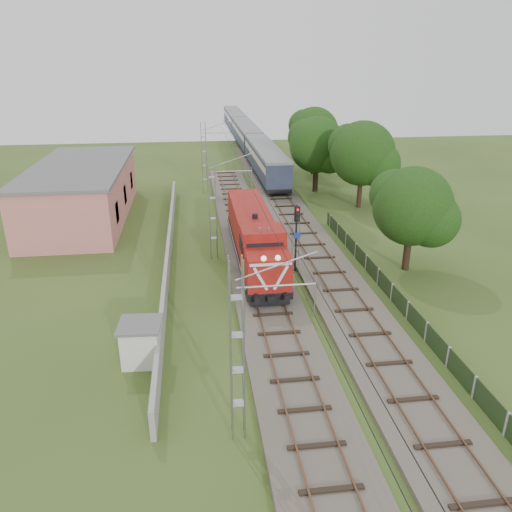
{
  "coord_description": "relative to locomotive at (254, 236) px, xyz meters",
  "views": [
    {
      "loc": [
        -4.39,
        -24.54,
        14.73
      ],
      "look_at": [
        -0.4,
        6.4,
        2.2
      ],
      "focal_mm": 35.0,
      "sensor_mm": 36.0,
      "label": 1
    }
  ],
  "objects": [
    {
      "name": "track_side",
      "position": [
        5.0,
        9.45,
        -1.97
      ],
      "size": [
        4.2,
        80.0,
        0.45
      ],
      "color": "#6B6054",
      "rests_on": "ground"
    },
    {
      "name": "catenary",
      "position": [
        -2.95,
        1.45,
        1.89
      ],
      "size": [
        3.31,
        70.0,
        8.0
      ],
      "color": "gray",
      "rests_on": "ground"
    },
    {
      "name": "relay_hut",
      "position": [
        -7.4,
        -12.51,
        -1.04
      ],
      "size": [
        2.28,
        2.28,
        2.22
      ],
      "color": "silver",
      "rests_on": "ground"
    },
    {
      "name": "fence",
      "position": [
        8.0,
        -7.55,
        -1.56
      ],
      "size": [
        0.12,
        32.0,
        1.2
      ],
      "color": "black",
      "rests_on": "ground"
    },
    {
      "name": "tree_a",
      "position": [
        11.05,
        -2.74,
        2.63
      ],
      "size": [
        5.92,
        5.63,
        7.67
      ],
      "color": "#311E14",
      "rests_on": "ground"
    },
    {
      "name": "tree_b",
      "position": [
        12.82,
        13.58,
        3.37
      ],
      "size": [
        6.83,
        6.51,
        8.86
      ],
      "color": "#311E14",
      "rests_on": "ground"
    },
    {
      "name": "station_building",
      "position": [
        -15.0,
        13.45,
        0.48
      ],
      "size": [
        8.4,
        20.4,
        5.22
      ],
      "color": "#D57373",
      "rests_on": "ground"
    },
    {
      "name": "coach_rake",
      "position": [
        5.0,
        50.83,
        0.33
      ],
      "size": [
        2.98,
        66.49,
        3.45
      ],
      "color": "black",
      "rests_on": "ground"
    },
    {
      "name": "signal_post",
      "position": [
        2.79,
        -2.05,
        1.28
      ],
      "size": [
        0.54,
        0.43,
        5.0
      ],
      "color": "black",
      "rests_on": "ground"
    },
    {
      "name": "boundary_wall",
      "position": [
        -6.5,
        1.45,
        -1.41
      ],
      "size": [
        0.25,
        40.0,
        1.5
      ],
      "primitive_type": "cube",
      "color": "#9E9E99",
      "rests_on": "ground"
    },
    {
      "name": "locomotive",
      "position": [
        0.0,
        0.0,
        0.0
      ],
      "size": [
        2.86,
        16.31,
        4.14
      ],
      "color": "black",
      "rests_on": "ground"
    },
    {
      "name": "tree_c",
      "position": [
        9.81,
        20.44,
        3.18
      ],
      "size": [
        6.61,
        6.29,
        8.56
      ],
      "color": "#311E14",
      "rests_on": "ground"
    },
    {
      "name": "track_main",
      "position": [
        0.0,
        -3.55,
        -1.97
      ],
      "size": [
        4.2,
        70.0,
        0.45
      ],
      "color": "#6B6054",
      "rests_on": "ground"
    },
    {
      "name": "tree_d",
      "position": [
        11.78,
        30.11,
        3.26
      ],
      "size": [
        6.7,
        6.38,
        8.68
      ],
      "color": "#311E14",
      "rests_on": "ground"
    },
    {
      "name": "ground",
      "position": [
        0.0,
        -10.55,
        -2.16
      ],
      "size": [
        140.0,
        140.0,
        0.0
      ],
      "primitive_type": "plane",
      "color": "#384D1C",
      "rests_on": "ground"
    }
  ]
}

